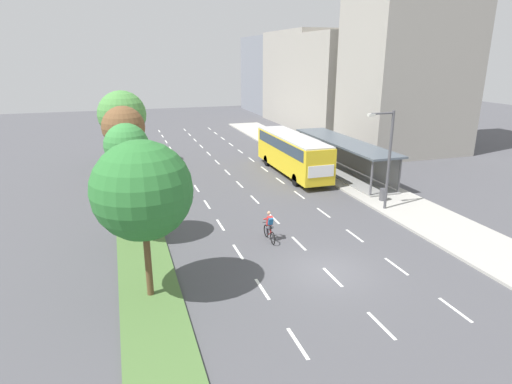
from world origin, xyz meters
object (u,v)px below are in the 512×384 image
Objects in this scene: streetlight at (387,154)px; bus_shelter at (346,154)px; median_tree_second at (133,174)px; median_tree_fifth at (122,115)px; bus at (292,151)px; median_tree_fourth at (123,127)px; median_tree_nearest at (142,191)px; median_tree_third at (126,146)px; trash_bin at (383,195)px; cyclist at (269,227)px.

bus_shelter is at bearing 76.67° from streetlight.
median_tree_fifth is at bearing 89.98° from median_tree_second.
streetlight is at bearing -78.41° from bus.
median_tree_fourth is (-0.06, 12.41, 0.59)m from median_tree_second.
median_tree_nearest is 1.11× the size of median_tree_fourth.
median_tree_third is at bearing -171.33° from bus_shelter.
median_tree_nearest is 16.92m from streetlight.
trash_bin is (16.73, 7.74, -4.22)m from median_tree_nearest.
cyclist is 0.32× the size of median_tree_third.
median_tree_fifth is at bearing 134.64° from trash_bin.
bus_shelter is 7.51× the size of cyclist.
median_tree_fourth is (-18.03, 3.46, 2.63)m from bus_shelter.
trash_bin is (3.20, -9.08, -1.49)m from bus.
bus_shelter is 2.01× the size of median_tree_fifth.
bus is 9.74m from trash_bin.
median_tree_fifth is at bearing 151.71° from bus_shelter.
median_tree_nearest reaches higher than trash_bin.
median_tree_nearest reaches higher than streetlight.
cyclist is at bearing -134.43° from bus_shelter.
bus_shelter is at bearing 26.50° from median_tree_second.
bus reaches higher than trash_bin.
median_tree_fifth is at bearing 130.46° from streetlight.
median_tree_second is 0.98× the size of median_tree_third.
median_tree_third is (-13.75, -4.40, 2.16)m from bus.
median_tree_nearest is at bearing -88.95° from median_tree_third.
streetlight reaches higher than bus.
median_tree_nearest is at bearing -149.78° from cyclist.
bus_shelter is 15.67m from cyclist.
streetlight is at bearing -21.17° from median_tree_third.
median_tree_fourth is at bearing 115.84° from cyclist.
bus_shelter is 18.40m from median_tree_third.
median_tree_third is 6.59× the size of trash_bin.
cyclist is 11.53m from median_tree_third.
median_tree_nearest is at bearing -158.29° from streetlight.
median_tree_fifth reaches higher than bus.
median_tree_second is 15.85m from streetlight.
median_tree_third is 17.96m from trash_bin.
median_tree_third is at bearing 158.83° from streetlight.
median_tree_fifth is (0.07, 6.21, 0.22)m from median_tree_fourth.
streetlight is (15.70, 6.25, -0.90)m from median_tree_nearest.
median_tree_fifth is (-17.96, 9.67, 2.85)m from bus_shelter.
streetlight is 3.78m from trash_bin.
cyclist is at bearing -165.69° from streetlight.
streetlight reaches higher than median_tree_second.
median_tree_second is (-13.68, -10.61, 1.83)m from bus.
median_tree_fifth is (-7.01, 20.83, 3.93)m from cyclist.
trash_bin is (16.95, -10.88, -3.92)m from median_tree_fourth.
median_tree_second is at bearing -153.50° from bus_shelter.
median_tree_nearest is 12.43m from median_tree_third.
median_tree_second is at bearing -90.02° from median_tree_fifth.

